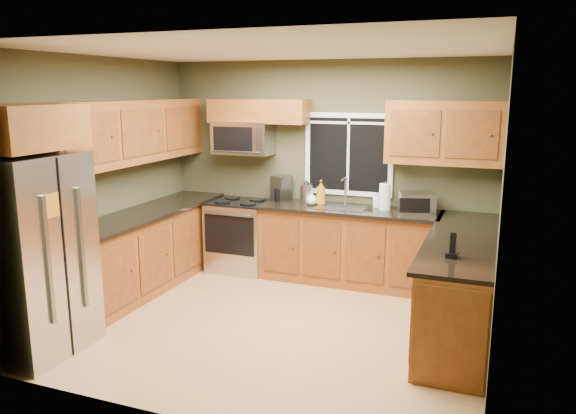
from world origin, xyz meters
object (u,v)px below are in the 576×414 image
Objects in this scene: refrigerator at (33,255)px; toaster_oven at (417,203)px; cordless_phone at (453,250)px; soap_bottle_b at (377,200)px; coffee_maker at (281,189)px; soap_bottle_c at (311,198)px; microwave at (243,138)px; soap_bottle_a at (321,193)px; paper_towel_roll at (385,197)px; kettle at (306,192)px; range at (240,235)px.

refrigerator is 3.89× the size of toaster_oven.
toaster_oven is 2.07× the size of cordless_phone.
soap_bottle_b is 0.77× the size of cordless_phone.
soap_bottle_c is (0.46, -0.13, -0.06)m from coffee_maker.
microwave is 1.64× the size of toaster_oven.
soap_bottle_a is at bearing 135.20° from cordless_phone.
paper_towel_roll is at bearing -0.40° from soap_bottle_a.
coffee_maker is 0.35m from kettle.
soap_bottle_b is (1.24, 0.01, -0.06)m from coffee_maker.
soap_bottle_b is at bearing 160.38° from toaster_oven.
kettle is at bearing -178.48° from soap_bottle_b.
paper_towel_roll reaches higher than soap_bottle_b.
soap_bottle_a reaches higher than kettle.
range is 3.28m from cordless_phone.
soap_bottle_a is 2.43m from cordless_phone.
paper_towel_roll is at bearing 2.36° from soap_bottle_c.
soap_bottle_b is (-0.50, 0.18, -0.04)m from toaster_oven.
refrigerator is at bearing -129.60° from soap_bottle_b.
soap_bottle_a reaches higher than toaster_oven.
soap_bottle_b is 1.00× the size of soap_bottle_c.
refrigerator is 10.49× the size of soap_bottle_b.
soap_bottle_a reaches higher than soap_bottle_b.
kettle is 1.29× the size of cordless_phone.
soap_bottle_b is at bearing 8.31° from soap_bottle_a.
soap_bottle_c is at bearing -169.77° from soap_bottle_b.
microwave is at bearing 178.10° from paper_towel_roll.
paper_towel_roll is 2.01× the size of soap_bottle_b.
paper_towel_roll is 0.79m from soap_bottle_a.
microwave is at bearing 76.66° from refrigerator.
microwave is at bearing 147.68° from cordless_phone.
range is 2.98× the size of coffee_maker.
range is 3.26× the size of kettle.
kettle is (-1.40, 0.16, 0.01)m from toaster_oven.
soap_bottle_c is at bearing 178.30° from toaster_oven.
range is (0.69, 2.77, -0.43)m from refrigerator.
toaster_oven is at bearing -0.03° from range.
coffee_maker is at bearing 141.79° from cordless_phone.
soap_bottle_b is at bearing 0.46° from coffee_maker.
microwave reaches higher than cordless_phone.
soap_bottle_a is (-1.18, 0.08, 0.03)m from toaster_oven.
paper_towel_roll reaches higher than coffee_maker.
microwave is at bearing -178.61° from soap_bottle_b.
microwave is at bearing -178.75° from kettle.
coffee_maker is 1.09× the size of kettle.
paper_towel_roll is (1.01, -0.08, 0.02)m from kettle.
microwave is 1.97m from paper_towel_roll.
microwave is 4.43× the size of soap_bottle_b.
soap_bottle_b is at bearing 1.52° from kettle.
coffee_maker is at bearing 176.02° from paper_towel_roll.
cordless_phone is (1.05, -1.81, -0.02)m from soap_bottle_b.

